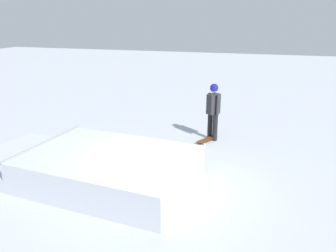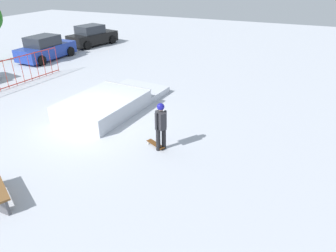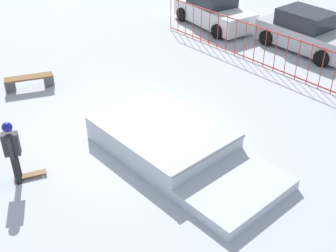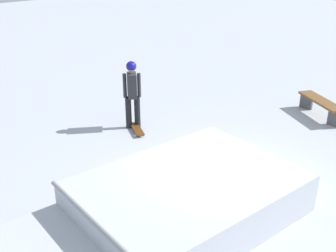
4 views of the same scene
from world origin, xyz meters
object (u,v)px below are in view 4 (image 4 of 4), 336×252
(skate_ramp, at_px, (166,209))
(park_bench, at_px, (321,104))
(skater, at_px, (132,90))
(skateboard, at_px, (137,129))

(skate_ramp, distance_m, park_bench, 6.25)
(skate_ramp, height_order, park_bench, skate_ramp)
(skater, distance_m, park_bench, 5.06)
(skate_ramp, height_order, skater, skater)
(skate_ramp, distance_m, skater, 4.14)
(skate_ramp, bearing_deg, skater, -116.69)
(skater, xyz_separation_m, park_bench, (-4.09, 2.92, -0.65))
(skater, bearing_deg, park_bench, 90.14)
(skater, height_order, skateboard, skater)
(skateboard, bearing_deg, skater, -175.39)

